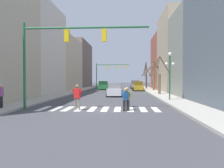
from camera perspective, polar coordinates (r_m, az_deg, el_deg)
The scene contains 20 objects.
ground_plane at distance 15.77m, azimuth -3.47°, elevation -6.53°, with size 240.00×240.00×0.00m, color #424247.
sidewalk_left at distance 17.82m, azimuth -25.43°, elevation -5.51°, with size 2.48×90.00×0.15m.
sidewalk_right at distance 16.38m, azimuth 20.57°, elevation -6.06°, with size 2.48×90.00×0.15m.
building_row_left at distance 39.43m, azimuth -15.70°, elevation 6.58°, with size 6.00×55.69×12.52m.
building_row_right at distance 31.72m, azimuth 20.14°, elevation 8.41°, with size 6.00×42.15×13.13m.
crosswalk_stripes at distance 15.77m, azimuth -3.47°, elevation -6.52°, with size 8.55×2.60×0.01m.
traffic_signal_near at distance 15.75m, azimuth -12.96°, elevation 9.93°, with size 8.77×0.28×6.09m.
traffic_signal_far at distance 54.59m, azimuth -0.83°, elevation 3.88°, with size 8.20×0.28×6.13m.
street_lamp_right_corner at distance 21.85m, azimuth 14.87°, elevation 4.49°, with size 0.95×0.36×4.58m.
car_parked_left_far at distance 40.55m, azimuth 6.81°, elevation -0.61°, with size 2.00×4.27×1.74m.
car_parked_right_mid at distance 44.47m, azimuth -2.22°, elevation -0.43°, with size 2.10×4.55×1.74m.
car_driving_toward_lane at distance 27.58m, azimuth 0.74°, elevation -1.57°, with size 1.96×4.57×1.64m.
car_parked_left_near at distance 50.02m, azimuth 6.08°, elevation -0.20°, with size 2.11×4.54×1.82m.
pedestrian_crossing_street at distance 14.65m, azimuth 3.55°, elevation -3.50°, with size 0.63×0.38×1.56m.
pedestrian_near_right_corner at distance 14.86m, azimuth 3.90°, elevation -3.34°, with size 0.69×0.22×1.60m.
pedestrian_on_left_sidewalk at distance 16.98m, azimuth -26.99°, elevation -2.21°, with size 0.29×0.73×1.69m.
pedestrian_waiting_at_curb at distance 15.22m, azimuth -9.06°, elevation -2.86°, with size 0.76×0.30×1.77m.
street_tree_right_mid at distance 39.96m, azimuth 11.04°, elevation 2.29°, with size 4.54×0.96×5.35m.
street_tree_right_far at distance 30.17m, azimuth 12.17°, elevation 1.91°, with size 3.08×1.22×5.12m.
street_tree_left_near at distance 46.67m, azimuth 8.92°, elevation 1.85°, with size 1.73×2.71×5.65m.
Camera 1 is at (1.85, -15.51, 2.15)m, focal length 35.00 mm.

